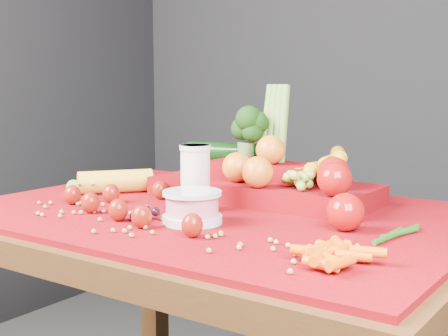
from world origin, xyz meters
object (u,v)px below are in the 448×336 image
Objects in this scene: table at (219,258)px; milk_glass at (195,176)px; produce_mound at (271,176)px; yogurt_bowl at (192,206)px.

milk_glass reaches higher than table.
table is at bearing -102.84° from produce_mound.
table is 7.81× the size of milk_glass.
milk_glass is at bearing -129.28° from table.
milk_glass is 0.21m from produce_mound.
yogurt_bowl is at bearing -90.94° from produce_mound.
table is 9.44× the size of yogurt_bowl.
milk_glass is 0.12m from yogurt_bowl.
yogurt_bowl is at bearing -76.67° from table.
milk_glass is at bearing 124.45° from yogurt_bowl.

